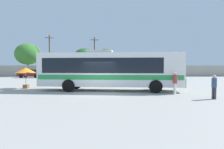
% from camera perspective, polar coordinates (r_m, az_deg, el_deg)
% --- Properties ---
extents(ground_plane, '(300.00, 300.00, 0.00)m').
position_cam_1_polar(ground_plane, '(26.00, -2.90, -2.37)').
color(ground_plane, '#A3A099').
extents(perimeter_wall, '(80.00, 0.30, 2.28)m').
position_cam_1_polar(perimeter_wall, '(42.16, -2.36, 0.98)').
color(perimeter_wall, '#9E998C').
rests_on(perimeter_wall, ground_plane).
extents(coach_bus_white_green, '(12.40, 3.99, 3.51)m').
position_cam_1_polar(coach_bus_white_green, '(17.75, -0.95, 1.50)').
color(coach_bus_white_green, white).
rests_on(coach_bus_white_green, ground_plane).
extents(attendant_by_bus_door, '(0.49, 0.49, 1.70)m').
position_cam_1_polar(attendant_by_bus_door, '(16.23, 17.17, -1.91)').
color(attendant_by_bus_door, silver).
rests_on(attendant_by_bus_door, ground_plane).
extents(passenger_waiting_on_apron, '(0.45, 0.45, 1.58)m').
position_cam_1_polar(passenger_waiting_on_apron, '(14.77, 26.61, -2.73)').
color(passenger_waiting_on_apron, '#38383D').
rests_on(passenger_waiting_on_apron, ground_plane).
extents(vendor_umbrella_near_gate_orange, '(1.89, 1.89, 2.01)m').
position_cam_1_polar(vendor_umbrella_near_gate_orange, '(21.23, -22.94, 0.97)').
color(vendor_umbrella_near_gate_orange, gray).
rests_on(vendor_umbrella_near_gate_orange, ground_plane).
extents(parked_car_leftmost_maroon, '(4.57, 2.26, 1.53)m').
position_cam_1_polar(parked_car_leftmost_maroon, '(40.72, -21.71, 0.31)').
color(parked_car_leftmost_maroon, maroon).
rests_on(parked_car_leftmost_maroon, ground_plane).
extents(parked_car_second_white, '(4.42, 2.08, 1.52)m').
position_cam_1_polar(parked_car_second_white, '(39.42, -13.44, 0.34)').
color(parked_car_second_white, silver).
rests_on(parked_car_second_white, ground_plane).
extents(parked_car_third_white, '(4.07, 2.05, 1.42)m').
position_cam_1_polar(parked_car_third_white, '(38.04, -5.50, 0.26)').
color(parked_car_third_white, silver).
rests_on(parked_car_third_white, ground_plane).
extents(parked_car_rightmost_dark_blue, '(4.11, 2.06, 1.45)m').
position_cam_1_polar(parked_car_rightmost_dark_blue, '(38.41, 3.74, 0.30)').
color(parked_car_rightmost_dark_blue, navy).
rests_on(parked_car_rightmost_dark_blue, ground_plane).
extents(utility_pole_near, '(1.78, 0.54, 8.82)m').
position_cam_1_polar(utility_pole_near, '(46.16, -17.05, 5.29)').
color(utility_pole_near, '#4C3823').
rests_on(utility_pole_near, ground_plane).
extents(utility_pole_far, '(1.80, 0.29, 8.44)m').
position_cam_1_polar(utility_pole_far, '(44.81, -4.92, 5.23)').
color(utility_pole_far, '#4C3823').
rests_on(utility_pole_far, ground_plane).
extents(roadside_tree_left, '(5.34, 5.34, 6.98)m').
position_cam_1_polar(roadside_tree_left, '(47.34, -22.45, 5.28)').
color(roadside_tree_left, brown).
rests_on(roadside_tree_left, ground_plane).
extents(roadside_tree_midleft, '(4.73, 4.73, 5.99)m').
position_cam_1_polar(roadside_tree_midleft, '(44.82, -7.72, 4.67)').
color(roadside_tree_midleft, brown).
rests_on(roadside_tree_midleft, ground_plane).
extents(roadside_tree_midright, '(3.96, 3.96, 6.13)m').
position_cam_1_polar(roadside_tree_midright, '(46.79, -1.65, 5.15)').
color(roadside_tree_midright, brown).
rests_on(roadside_tree_midright, ground_plane).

